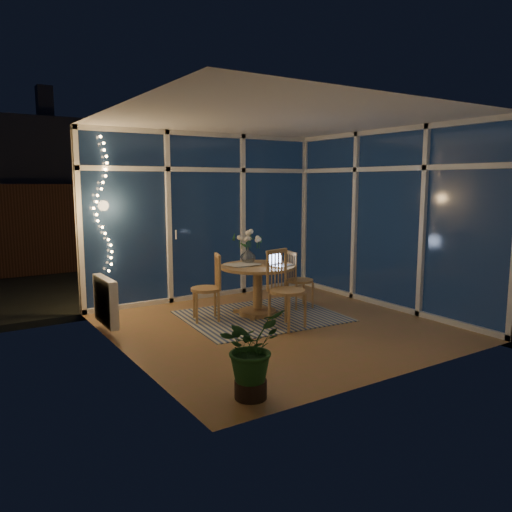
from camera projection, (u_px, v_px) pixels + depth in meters
The scene contains 25 objects.
floor at pixel (278, 326), 6.43m from camera, with size 4.00×4.00×0.00m, color olive.
ceiling at pixel (279, 119), 6.05m from camera, with size 4.00×4.00×0.00m, color white.
wall_back at pixel (205, 216), 7.91m from camera, with size 4.00×0.04×2.60m, color silver.
wall_front at pixel (404, 241), 4.58m from camera, with size 4.00×0.04×2.60m, color silver.
wall_left at pixel (121, 234), 5.17m from camera, with size 0.04×4.00×2.60m, color silver.
wall_right at pixel (390, 219), 7.31m from camera, with size 0.04×4.00×2.60m, color silver.
window_wall_back at pixel (207, 216), 7.87m from camera, with size 4.00×0.10×2.60m, color white.
window_wall_right at pixel (388, 219), 7.29m from camera, with size 0.10×4.00×2.60m, color white.
radiator at pixel (105, 301), 6.09m from camera, with size 0.10×0.70×0.58m, color white.
fairy_lights at pixel (102, 205), 6.89m from camera, with size 0.24×0.10×1.85m, color #EDA85E, non-canonical shape.
garden_patio at pixel (164, 270), 10.87m from camera, with size 12.00×6.00×0.10m, color black.
garden_fence at pixel (133, 225), 10.88m from camera, with size 11.00×0.08×1.80m, color #362013.
neighbour_roof at pixel (104, 168), 13.34m from camera, with size 7.00×3.00×2.20m, color #363841.
garden_shrubs at pixel (129, 262), 8.77m from camera, with size 0.90×0.90×0.90m, color black.
rug at pixel (262, 316), 6.88m from camera, with size 2.06×1.65×0.01m, color beige.
dining_table at pixel (258, 290), 6.91m from camera, with size 1.03×1.03×0.70m, color #A57F4A.
chair_left at pixel (206, 287), 6.61m from camera, with size 0.42×0.42×0.91m, color #A57F4A.
chair_right at pixel (300, 279), 7.30m from camera, with size 0.40×0.40×0.86m, color #A57F4A.
chair_front at pixel (287, 289), 6.25m from camera, with size 0.47×0.47×1.01m, color #A57F4A.
laptop at pixel (281, 258), 6.80m from camera, with size 0.32×0.27×0.23m, color silver, non-canonical shape.
flower_vase at pixel (248, 256), 7.05m from camera, with size 0.20×0.20×0.21m, color silver.
bowl at pixel (277, 261), 7.11m from camera, with size 0.15×0.15×0.04m, color silver.
newspapers at pixel (244, 265), 6.87m from camera, with size 0.41×0.31×0.02m, color beige.
phone at pixel (272, 266), 6.78m from camera, with size 0.10×0.05×0.01m, color black.
potted_plant at pixel (251, 355), 4.23m from camera, with size 0.54×0.47×0.76m, color #19471E.
Camera 1 is at (-3.60, -5.09, 1.84)m, focal length 35.00 mm.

